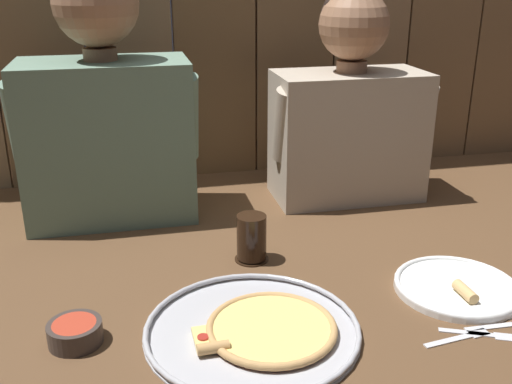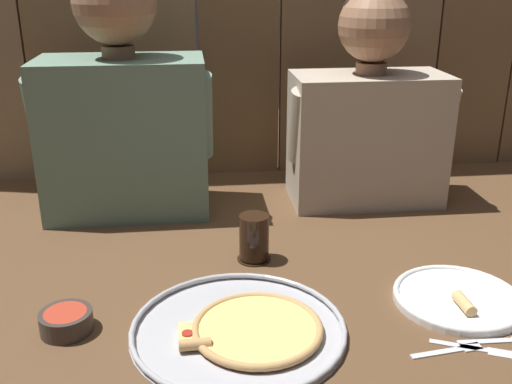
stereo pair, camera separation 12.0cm
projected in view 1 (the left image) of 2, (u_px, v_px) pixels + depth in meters
The scene contains 9 objects.
ground_plane at pixel (279, 293), 1.18m from camera, with size 3.20×3.20×0.00m, color brown.
pizza_tray at pixel (258, 329), 1.04m from camera, with size 0.38×0.38×0.03m.
dinner_plate at pixel (457, 287), 1.18m from camera, with size 0.25×0.25×0.03m.
drinking_glass at pixel (252, 238), 1.29m from camera, with size 0.08×0.08×0.11m.
dipping_bowl at pixel (75, 332), 1.01m from camera, with size 0.09×0.09×0.04m.
table_fork at pixel (460, 337), 1.03m from camera, with size 0.13×0.03×0.01m.
table_knife at pixel (485, 334), 1.04m from camera, with size 0.15×0.08×0.01m.
diner_left at pixel (105, 105), 1.44m from camera, with size 0.45×0.23×0.64m.
diner_right at pixel (349, 107), 1.59m from camera, with size 0.44×0.21×0.57m.
Camera 1 is at (-0.27, -0.99, 0.61)m, focal length 41.45 mm.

